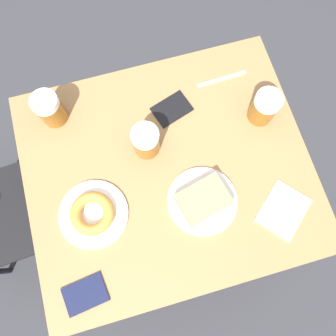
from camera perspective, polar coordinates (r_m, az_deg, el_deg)
ground_plane at (r=1.83m, az=0.00°, el=-6.42°), size 8.00×8.00×0.00m
table at (r=1.15m, az=0.00°, el=-1.17°), size 0.80×0.94×0.76m
plate_with_cake at (r=1.04m, az=6.09°, el=-5.61°), size 0.22×0.22×0.05m
plate_with_donut at (r=1.06m, az=-12.97°, el=-7.77°), size 0.22×0.22×0.05m
beer_mug_left at (r=1.15m, az=-19.90°, el=9.64°), size 0.09×0.09×0.12m
beer_mug_center at (r=1.05m, az=-3.86°, el=4.67°), size 0.09×0.09×0.12m
beer_mug_right at (r=1.13m, az=16.43°, el=10.11°), size 0.09×0.09×0.12m
napkin_folded at (r=1.11m, az=19.46°, el=-6.95°), size 0.20×0.20×0.00m
fork at (r=1.22m, az=9.33°, el=15.04°), size 0.02×0.18×0.00m
passport_near_edge at (r=1.15m, az=0.65°, el=10.23°), size 0.12×0.15×0.01m
passport_far_edge at (r=1.07m, az=-14.21°, el=-20.55°), size 0.10×0.14×0.01m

